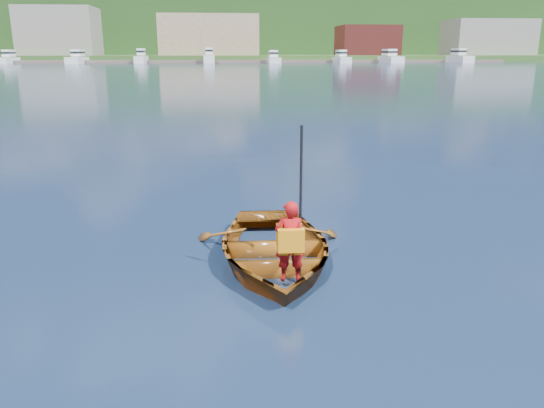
% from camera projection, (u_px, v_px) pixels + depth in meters
% --- Properties ---
extents(ground, '(600.00, 600.00, 0.00)m').
position_uv_depth(ground, '(290.00, 239.00, 8.86)').
color(ground, '#0D1E40').
rests_on(ground, ground).
extents(rowboat, '(2.50, 3.46, 0.71)m').
position_uv_depth(rowboat, '(273.00, 249.00, 7.85)').
color(rowboat, brown).
rests_on(rowboat, ground).
extents(child_paddler, '(0.40, 0.34, 2.03)m').
position_uv_depth(child_paddler, '(290.00, 240.00, 6.88)').
color(child_paddler, '#AE1012').
rests_on(child_paddler, ground).
extents(shoreline, '(400.00, 140.00, 22.00)m').
position_uv_depth(shoreline, '(224.00, 35.00, 232.48)').
color(shoreline, '#435D23').
rests_on(shoreline, ground).
extents(dock, '(159.98, 12.77, 0.80)m').
position_uv_depth(dock, '(263.00, 61.00, 151.32)').
color(dock, brown).
rests_on(dock, ground).
extents(waterfront_buildings, '(202.00, 16.00, 14.00)m').
position_uv_depth(waterfront_buildings, '(200.00, 36.00, 163.99)').
color(waterfront_buildings, brown).
rests_on(waterfront_buildings, ground).
extents(marina_yachts, '(144.75, 13.62, 4.40)m').
position_uv_depth(marina_yachts, '(238.00, 58.00, 145.95)').
color(marina_yachts, white).
rests_on(marina_yachts, ground).
extents(hillside_trees, '(282.58, 72.56, 24.17)m').
position_uv_depth(hillside_trees, '(230.00, 15.00, 234.84)').
color(hillside_trees, '#382314').
rests_on(hillside_trees, ground).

